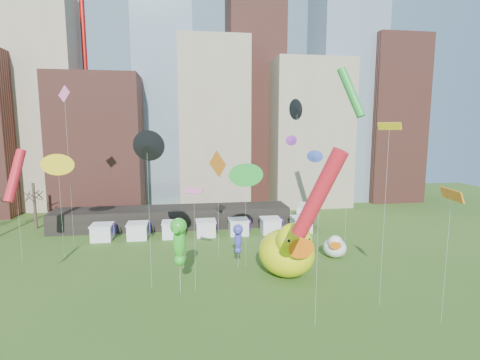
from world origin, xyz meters
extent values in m
cube|color=gray|center=(-30.00, 62.00, 21.00)|extent=(14.00, 12.00, 42.00)
cube|color=brown|center=(-18.00, 56.00, 13.00)|extent=(16.00, 14.00, 26.00)
cube|color=#8C9EB2|center=(-6.00, 64.00, 27.50)|extent=(12.00, 12.00, 55.00)
cube|color=gray|center=(4.00, 60.00, 17.00)|extent=(14.00, 14.00, 34.00)
cube|color=brown|center=(14.00, 66.00, 34.00)|extent=(12.00, 12.00, 68.00)
cube|color=gray|center=(24.00, 58.00, 15.00)|extent=(16.00, 14.00, 30.00)
cube|color=#8C9EB2|center=(34.00, 62.00, 24.00)|extent=(14.00, 12.00, 48.00)
cube|color=brown|center=(44.00, 60.00, 18.00)|extent=(12.00, 12.00, 36.00)
cylinder|color=red|center=(-22.00, 64.00, 38.00)|extent=(1.00, 1.00, 76.00)
cylinder|color=red|center=(30.00, 64.00, 38.00)|extent=(1.00, 1.00, 76.00)
cube|color=black|center=(-4.00, 42.00, 1.60)|extent=(38.00, 6.00, 3.20)
cube|color=white|center=(-14.00, 36.00, 1.10)|extent=(2.80, 2.80, 2.20)
cube|color=red|center=(-12.20, 36.00, 1.60)|extent=(0.08, 1.40, 1.60)
cube|color=white|center=(-9.00, 36.00, 1.10)|extent=(2.80, 2.80, 2.20)
cube|color=red|center=(-7.20, 36.00, 1.60)|extent=(0.08, 1.40, 1.60)
cube|color=white|center=(-4.00, 36.00, 1.10)|extent=(2.80, 2.80, 2.20)
cube|color=red|center=(-2.20, 36.00, 1.60)|extent=(0.08, 1.40, 1.60)
cube|color=white|center=(1.00, 36.00, 1.10)|extent=(2.80, 2.80, 2.20)
cube|color=red|center=(2.80, 36.00, 1.60)|extent=(0.08, 1.40, 1.60)
cube|color=white|center=(6.00, 36.00, 1.10)|extent=(2.80, 2.80, 2.20)
cube|color=red|center=(7.80, 36.00, 1.60)|extent=(0.08, 1.40, 1.60)
cube|color=white|center=(11.00, 36.00, 1.10)|extent=(2.80, 2.80, 2.20)
cube|color=red|center=(12.80, 36.00, 1.60)|extent=(0.08, 1.40, 1.60)
cube|color=white|center=(16.00, 36.00, 1.10)|extent=(2.80, 2.80, 2.20)
cube|color=red|center=(17.80, 36.00, 1.60)|extent=(0.08, 1.40, 1.60)
cylinder|color=#382B21|center=(-26.00, 44.00, 3.75)|extent=(0.44, 0.44, 7.50)
ellipsoid|color=#E8EE0C|center=(8.99, 19.95, 2.50)|extent=(6.51, 7.49, 5.00)
ellipsoid|color=#E8EE0C|center=(8.81, 22.71, 2.37)|extent=(1.74, 1.40, 2.03)
sphere|color=#E8EE0C|center=(9.13, 17.71, 4.52)|extent=(4.00, 4.00, 3.76)
cone|color=orange|center=(9.24, 16.12, 4.39)|extent=(2.18, 1.82, 2.07)
sphere|color=white|center=(8.17, 16.61, 5.02)|extent=(0.68, 0.68, 0.68)
sphere|color=white|center=(10.23, 16.75, 5.02)|extent=(0.68, 0.68, 0.68)
sphere|color=black|center=(8.19, 16.29, 5.02)|extent=(0.34, 0.34, 0.34)
sphere|color=black|center=(10.25, 16.43, 5.02)|extent=(0.34, 0.34, 0.34)
ellipsoid|color=white|center=(16.59, 24.45, 1.20)|extent=(3.93, 4.22, 2.39)
ellipsoid|color=white|center=(17.07, 25.68, 1.13)|extent=(0.96, 0.86, 0.97)
sphere|color=white|center=(16.20, 23.45, 2.16)|extent=(2.33, 2.33, 1.80)
cone|color=orange|center=(15.92, 22.74, 2.10)|extent=(1.22, 1.11, 0.99)
sphere|color=white|center=(15.56, 23.17, 2.40)|extent=(0.32, 0.32, 0.32)
sphere|color=white|center=(16.48, 22.81, 2.40)|extent=(0.32, 0.32, 0.32)
sphere|color=black|center=(15.50, 23.03, 2.40)|extent=(0.16, 0.16, 0.16)
sphere|color=black|center=(16.43, 22.67, 2.40)|extent=(0.16, 0.16, 0.16)
cylinder|color=silver|center=(-2.57, 17.02, 2.57)|extent=(0.03, 0.03, 5.13)
ellipsoid|color=green|center=(-2.57, 17.02, 5.13)|extent=(1.38, 1.20, 3.11)
sphere|color=green|center=(-2.57, 16.87, 6.80)|extent=(1.84, 1.84, 1.59)
cone|color=green|center=(-2.57, 16.16, 6.72)|extent=(0.72, 1.07, 0.55)
sphere|color=green|center=(-2.57, 17.07, 3.35)|extent=(1.11, 1.11, 1.11)
cylinder|color=silver|center=(4.01, 22.77, 1.69)|extent=(0.03, 0.03, 3.37)
ellipsoid|color=#3C3BB2|center=(4.01, 22.77, 3.37)|extent=(1.01, 0.87, 2.29)
sphere|color=#3C3BB2|center=(4.01, 22.62, 4.60)|extent=(1.34, 1.34, 1.17)
cone|color=#3C3BB2|center=(4.01, 22.10, 4.54)|extent=(0.52, 0.79, 0.41)
sphere|color=#3C3BB2|center=(4.01, 22.82, 2.06)|extent=(0.82, 0.82, 0.82)
cube|color=silver|center=(18.51, 41.46, 1.69)|extent=(4.49, 6.05, 2.73)
cube|color=#595960|center=(17.18, 38.23, 1.15)|extent=(3.07, 2.77, 1.75)
cylinder|color=black|center=(16.50, 40.16, 0.49)|extent=(0.62, 1.01, 0.98)
cylinder|color=black|center=(19.03, 39.13, 0.49)|extent=(0.62, 1.01, 0.98)
cylinder|color=black|center=(17.90, 43.60, 0.49)|extent=(0.62, 1.01, 0.98)
cylinder|color=black|center=(20.43, 42.56, 0.49)|extent=(0.62, 1.01, 0.98)
cylinder|color=silver|center=(8.40, 9.20, 5.49)|extent=(0.02, 0.02, 10.99)
cylinder|color=red|center=(8.40, 9.20, 10.99)|extent=(4.11, 3.77, 7.38)
cylinder|color=silver|center=(-1.08, 17.14, 5.09)|extent=(0.02, 0.02, 10.17)
cube|color=pink|center=(-1.08, 17.14, 10.17)|extent=(1.73, 1.30, 0.59)
cylinder|color=silver|center=(11.23, 24.26, 9.14)|extent=(0.02, 0.02, 18.28)
cone|color=black|center=(11.23, 24.26, 18.28)|extent=(1.87, 2.03, 2.45)
cylinder|color=silver|center=(4.94, 23.06, 5.41)|extent=(0.02, 0.02, 10.82)
cone|color=green|center=(4.94, 23.06, 10.82)|extent=(2.71, 0.54, 2.69)
cylinder|color=silver|center=(-17.12, 29.18, 5.87)|extent=(0.02, 0.02, 11.75)
cone|color=yellow|center=(-17.12, 29.18, 11.75)|extent=(2.61, 0.33, 2.61)
cylinder|color=silver|center=(18.93, 8.09, 5.43)|extent=(0.02, 0.02, 10.86)
cube|color=orange|center=(18.93, 8.09, 10.86)|extent=(0.97, 3.03, 0.92)
cylinder|color=silver|center=(11.60, 27.41, 7.29)|extent=(0.02, 0.02, 14.57)
cone|color=purple|center=(11.60, 27.41, 14.57)|extent=(1.24, 0.71, 1.30)
cylinder|color=silver|center=(-21.69, 28.36, 5.29)|extent=(0.02, 0.02, 10.59)
cylinder|color=red|center=(-21.69, 28.36, 10.59)|extent=(2.09, 3.82, 6.24)
cylinder|color=silver|center=(-16.77, 32.10, 10.20)|extent=(0.02, 0.02, 20.41)
cube|color=pink|center=(-16.77, 32.10, 20.41)|extent=(1.78, 1.22, 2.13)
cylinder|color=silver|center=(-5.43, 18.32, 7.22)|extent=(0.02, 0.02, 14.43)
cone|color=black|center=(-5.43, 18.32, 14.43)|extent=(2.43, 2.23, 2.93)
cylinder|color=silver|center=(17.76, 24.15, 10.16)|extent=(0.02, 0.02, 20.32)
cylinder|color=green|center=(17.76, 24.15, 20.32)|extent=(3.34, 3.21, 6.11)
cylinder|color=silver|center=(15.50, 11.76, 8.12)|extent=(0.02, 0.02, 16.24)
cube|color=yellow|center=(15.50, 11.76, 16.24)|extent=(1.34, 1.95, 0.65)
cylinder|color=silver|center=(14.40, 26.75, 6.29)|extent=(0.02, 0.02, 12.57)
cone|color=blue|center=(14.40, 26.75, 12.57)|extent=(1.14, 1.33, 1.56)
cylinder|color=silver|center=(2.05, 26.22, 5.91)|extent=(0.02, 0.02, 11.82)
cube|color=orange|center=(2.05, 26.22, 11.82)|extent=(2.30, 2.48, 3.35)
camera|label=1|loc=(-1.76, -17.11, 15.95)|focal=27.00mm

